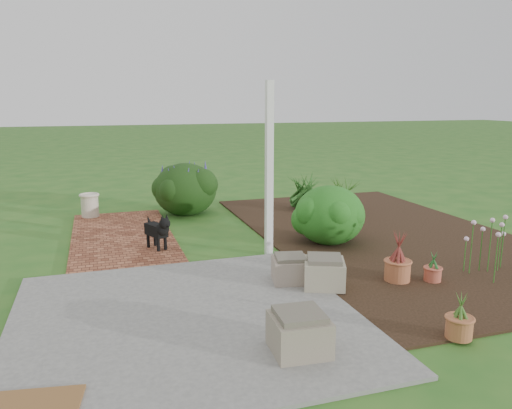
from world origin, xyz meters
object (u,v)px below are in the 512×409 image
object	(u,v)px
stone_trough_near	(299,334)
evergreen_shrub	(330,213)
cream_ceramic_urn	(90,206)
black_dog	(158,229)

from	to	relation	value
stone_trough_near	evergreen_shrub	world-z (taller)	evergreen_shrub
stone_trough_near	evergreen_shrub	distance (m)	3.60
stone_trough_near	evergreen_shrub	bearing A→B (deg)	59.81
stone_trough_near	cream_ceramic_urn	distance (m)	6.32
black_dog	cream_ceramic_urn	bearing A→B (deg)	86.16
cream_ceramic_urn	evergreen_shrub	size ratio (longest dim) A/B	0.39
black_dog	evergreen_shrub	size ratio (longest dim) A/B	0.51
cream_ceramic_urn	stone_trough_near	bearing A→B (deg)	-73.59
stone_trough_near	evergreen_shrub	size ratio (longest dim) A/B	0.44
stone_trough_near	black_dog	size ratio (longest dim) A/B	0.87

